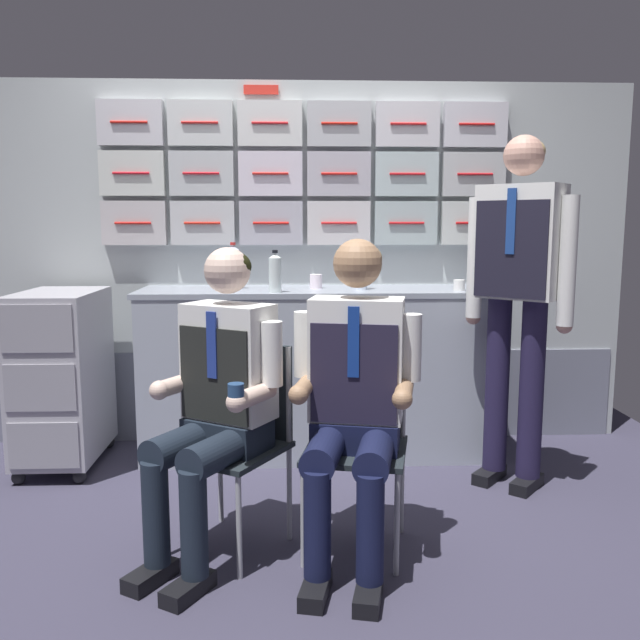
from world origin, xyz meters
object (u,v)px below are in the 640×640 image
folding_chair_center (358,423)px  crew_member_standing (518,279)px  crew_member_center (354,387)px  sparkling_bottle_green (275,273)px  service_trolley (62,374)px  paper_cup_tan (316,281)px  crew_member_left (217,392)px  folding_chair_left (241,422)px

folding_chair_center → crew_member_standing: bearing=33.8°
crew_member_center → sparkling_bottle_green: size_ratio=5.59×
folding_chair_center → crew_member_center: 0.25m
crew_member_standing → sparkling_bottle_green: size_ratio=7.70×
service_trolley → paper_cup_tan: paper_cup_tan is taller
crew_member_left → service_trolley: bearing=132.5°
crew_member_standing → crew_member_center: bearing=-140.6°
crew_member_left → crew_member_center: 0.54m
service_trolley → crew_member_center: bearing=-36.0°
folding_chair_left → sparkling_bottle_green: 1.05m
crew_member_standing → sparkling_bottle_green: bearing=164.6°
folding_chair_left → folding_chair_center: 0.49m
folding_chair_center → paper_cup_tan: 1.23m
sparkling_bottle_green → crew_member_standing: bearing=-15.4°
crew_member_standing → sparkling_bottle_green: 1.25m
crew_member_center → crew_member_standing: size_ratio=0.73×
crew_member_left → crew_member_center: bearing=-4.0°
service_trolley → folding_chair_center: 1.79m
folding_chair_left → paper_cup_tan: size_ratio=10.38×
crew_member_left → folding_chair_center: 0.60m
crew_member_center → sparkling_bottle_green: 1.16m
sparkling_bottle_green → folding_chair_left: bearing=-98.0°
folding_chair_left → paper_cup_tan: (0.35, 1.10, 0.49)m
sparkling_bottle_green → paper_cup_tan: (0.23, 0.22, -0.06)m
folding_chair_center → service_trolley: bearing=148.7°
crew_member_center → folding_chair_left: bearing=158.8°
crew_member_left → sparkling_bottle_green: crew_member_left is taller
crew_member_center → paper_cup_tan: 1.32m
folding_chair_left → crew_member_standing: 1.54m
service_trolley → sparkling_bottle_green: (1.17, -0.03, 0.55)m
folding_chair_left → crew_member_standing: (1.33, 0.54, 0.55)m
service_trolley → sparkling_bottle_green: bearing=-1.6°
crew_member_left → crew_member_center: (0.54, -0.04, 0.02)m
crew_member_left → crew_member_standing: (1.41, 0.68, 0.38)m
service_trolley → crew_member_standing: size_ratio=0.55×
crew_member_left → crew_member_standing: 1.62m
sparkling_bottle_green → crew_member_left: bearing=-101.5°
service_trolley → crew_member_center: (1.49, -1.09, 0.18)m
service_trolley → crew_member_left: bearing=-47.5°
folding_chair_center → crew_member_standing: size_ratio=0.47×
crew_member_standing → paper_cup_tan: (-0.98, 0.55, -0.05)m
crew_member_left → paper_cup_tan: bearing=70.7°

